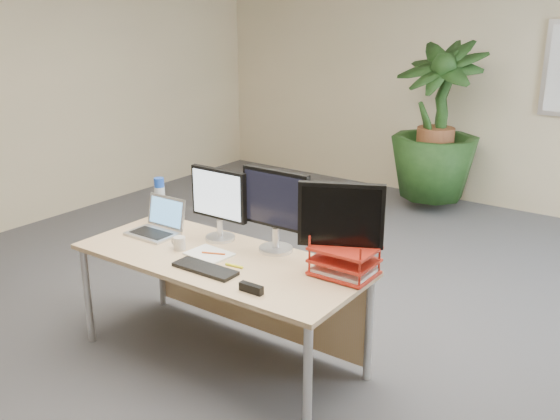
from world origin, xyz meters
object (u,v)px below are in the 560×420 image
Objects in this scene: monitor_right at (276,205)px; floor_plant at (435,143)px; desk at (230,274)px; laptop at (158,224)px; monitor_left at (219,200)px.

floor_plant is at bearing 96.11° from monitor_right.
laptop reaches higher than desk.
desk is 0.53m from monitor_right.
floor_plant is 3.40m from monitor_right.
monitor_left is (-0.20, 0.14, 0.42)m from desk.
laptop is at bearing -97.44° from floor_plant.
desk is 3.57m from floor_plant.
laptop is (-0.61, -0.01, 0.21)m from desk.
floor_plant is 3.44m from monitor_left.
floor_plant is at bearing 89.13° from monitor_left.
floor_plant is 4.61× the size of laptop.
desk is at bearing -87.70° from floor_plant.
monitor_right is (0.36, -3.38, 0.25)m from floor_plant.
floor_plant is (-0.14, 3.57, 0.19)m from desk.
laptop is (-0.83, -0.20, -0.24)m from monitor_right.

